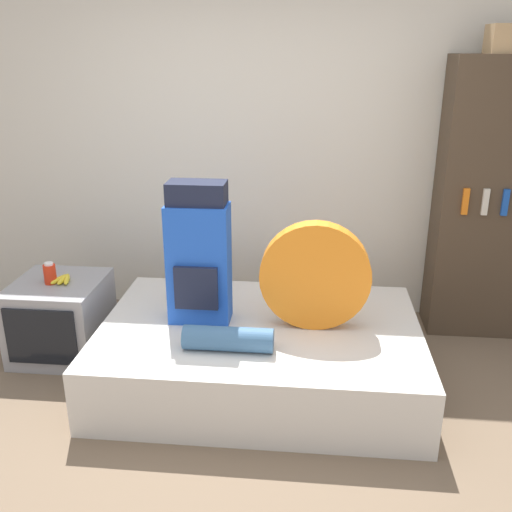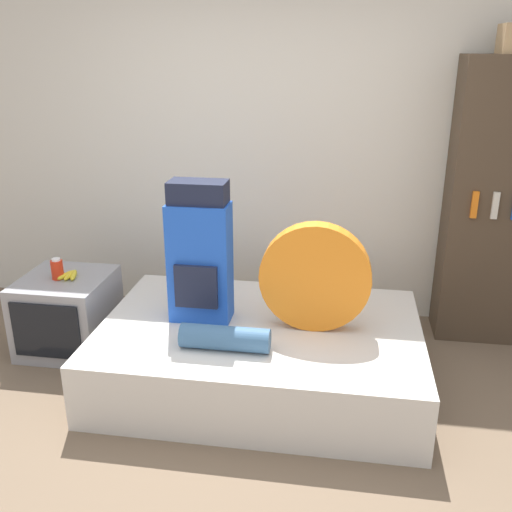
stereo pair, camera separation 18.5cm
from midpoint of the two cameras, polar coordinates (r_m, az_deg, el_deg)
name	(u,v)px [view 2 (the right image)]	position (r m, az deg, el deg)	size (l,w,h in m)	color
ground_plane	(215,462)	(3.13, -2.38, -19.93)	(16.00, 16.00, 0.00)	brown
wall_back	(268,148)	(4.37, 2.44, 10.78)	(8.00, 0.05, 2.60)	silver
bed	(260,353)	(3.64, 1.90, -9.69)	(1.96, 1.35, 0.40)	silver
backpack	(200,255)	(3.47, -4.13, 0.12)	(0.37, 0.24, 0.88)	blue
tent_bag	(315,277)	(3.40, 7.48, -2.13)	(0.66, 0.12, 0.66)	orange
sleeping_roll	(225,338)	(3.24, -1.47, -8.23)	(0.51, 0.14, 0.14)	#3D668E
television	(68,313)	(4.18, -17.11, -5.48)	(0.58, 0.61, 0.53)	#939399
canister	(57,269)	(4.05, -18.04, -1.27)	(0.08, 0.08, 0.15)	red
banana_bunch	(70,275)	(4.06, -16.85, -1.84)	(0.14, 0.18, 0.04)	yellow
bookshelf	(508,205)	(4.35, 25.00, 4.61)	(0.82, 0.38, 1.97)	#473828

